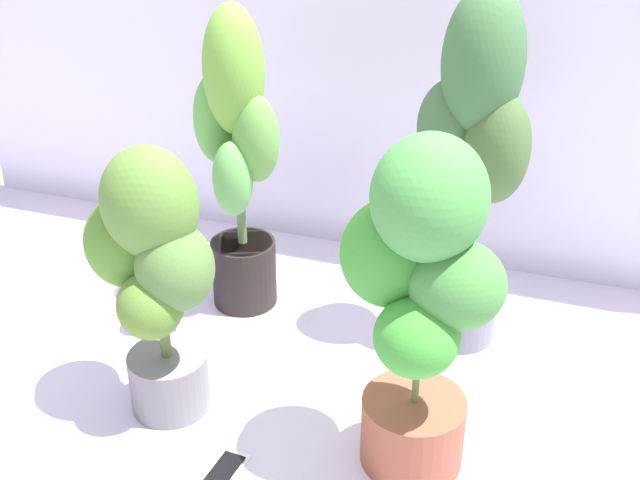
{
  "coord_description": "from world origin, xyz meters",
  "views": [
    {
      "loc": [
        0.57,
        -1.56,
        1.4
      ],
      "look_at": [
        -0.01,
        0.15,
        0.41
      ],
      "focal_mm": 45.37,
      "sensor_mm": 36.0,
      "label": 1
    }
  ],
  "objects": [
    {
      "name": "potted_plant_back_right",
      "position": [
        0.32,
        0.43,
        0.59
      ],
      "size": [
        0.37,
        0.29,
        1.01
      ],
      "color": "slate",
      "rests_on": "ground"
    },
    {
      "name": "potted_plant_front_left",
      "position": [
        -0.33,
        -0.13,
        0.42
      ],
      "size": [
        0.4,
        0.33,
        0.73
      ],
      "color": "slate",
      "rests_on": "ground"
    },
    {
      "name": "cell_phone",
      "position": [
        -0.09,
        -0.3,
        0.0
      ],
      "size": [
        0.08,
        0.15,
        0.01
      ],
      "rotation": [
        0.0,
        0.0,
        -0.09
      ],
      "color": "white",
      "rests_on": "ground"
    },
    {
      "name": "nutrient_bottle",
      "position": [
        -0.51,
        0.16,
        0.11
      ],
      "size": [
        0.09,
        0.09,
        0.23
      ],
      "color": "#4254C4",
      "rests_on": "ground"
    },
    {
      "name": "ground_plane",
      "position": [
        0.0,
        0.0,
        0.0
      ],
      "size": [
        8.0,
        8.0,
        0.0
      ],
      "primitive_type": "plane",
      "color": "silver",
      "rests_on": "ground"
    },
    {
      "name": "potted_plant_back_left",
      "position": [
        -0.34,
        0.39,
        0.49
      ],
      "size": [
        0.3,
        0.27,
        0.93
      ],
      "color": "black",
      "rests_on": "ground"
    },
    {
      "name": "potted_plant_front_right",
      "position": [
        0.3,
        -0.12,
        0.48
      ],
      "size": [
        0.42,
        0.37,
        0.83
      ],
      "color": "#9B5239",
      "rests_on": "ground"
    }
  ]
}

